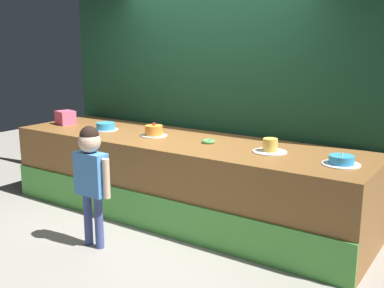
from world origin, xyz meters
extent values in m
plane|color=gray|center=(0.00, 0.00, 0.00)|extent=(12.00, 12.00, 0.00)
cube|color=brown|center=(0.00, 0.56, 0.43)|extent=(4.14, 1.13, 0.87)
cube|color=#59B24C|center=(0.00, -0.01, 0.20)|extent=(4.14, 0.02, 0.39)
cube|color=#19472D|center=(0.00, 1.23, 1.54)|extent=(4.34, 0.08, 3.09)
cylinder|color=#3F4C8C|center=(-0.28, -0.57, 0.26)|extent=(0.08, 0.08, 0.52)
cylinder|color=#3F4C8C|center=(-0.14, -0.57, 0.26)|extent=(0.08, 0.08, 0.52)
cube|color=#4C8CD8|center=(-0.21, -0.57, 0.72)|extent=(0.32, 0.14, 0.40)
cylinder|color=beige|center=(-0.40, -0.57, 0.70)|extent=(0.06, 0.06, 0.37)
cylinder|color=beige|center=(-0.02, -0.57, 0.70)|extent=(0.06, 0.06, 0.37)
sphere|color=beige|center=(-0.21, -0.57, 1.02)|extent=(0.21, 0.21, 0.21)
sphere|color=black|center=(-0.21, -0.57, 1.08)|extent=(0.18, 0.18, 0.18)
cube|color=#F45B83|center=(-1.76, 0.48, 0.95)|extent=(0.25, 0.24, 0.17)
torus|color=#59B259|center=(0.35, 0.57, 0.89)|extent=(0.14, 0.14, 0.04)
cylinder|color=silver|center=(-1.06, 0.48, 0.87)|extent=(0.30, 0.30, 0.01)
cylinder|color=#3399D8|center=(-1.06, 0.48, 0.92)|extent=(0.22, 0.22, 0.08)
cylinder|color=silver|center=(-0.35, 0.53, 0.87)|extent=(0.30, 0.30, 0.01)
cylinder|color=orange|center=(-0.35, 0.53, 0.93)|extent=(0.20, 0.20, 0.11)
sphere|color=red|center=(-0.35, 0.53, 1.01)|extent=(0.03, 0.03, 0.03)
cylinder|color=silver|center=(1.06, 0.56, 0.87)|extent=(0.33, 0.33, 0.01)
cylinder|color=#F2BF4C|center=(1.06, 0.56, 0.94)|extent=(0.14, 0.14, 0.12)
cylinder|color=white|center=(1.76, 0.48, 0.87)|extent=(0.33, 0.33, 0.01)
cylinder|color=#3399D8|center=(1.76, 0.48, 0.91)|extent=(0.21, 0.21, 0.07)
cone|color=#F2E566|center=(1.76, 0.48, 0.97)|extent=(0.02, 0.02, 0.04)
camera|label=1|loc=(2.84, -3.40, 1.91)|focal=42.90mm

